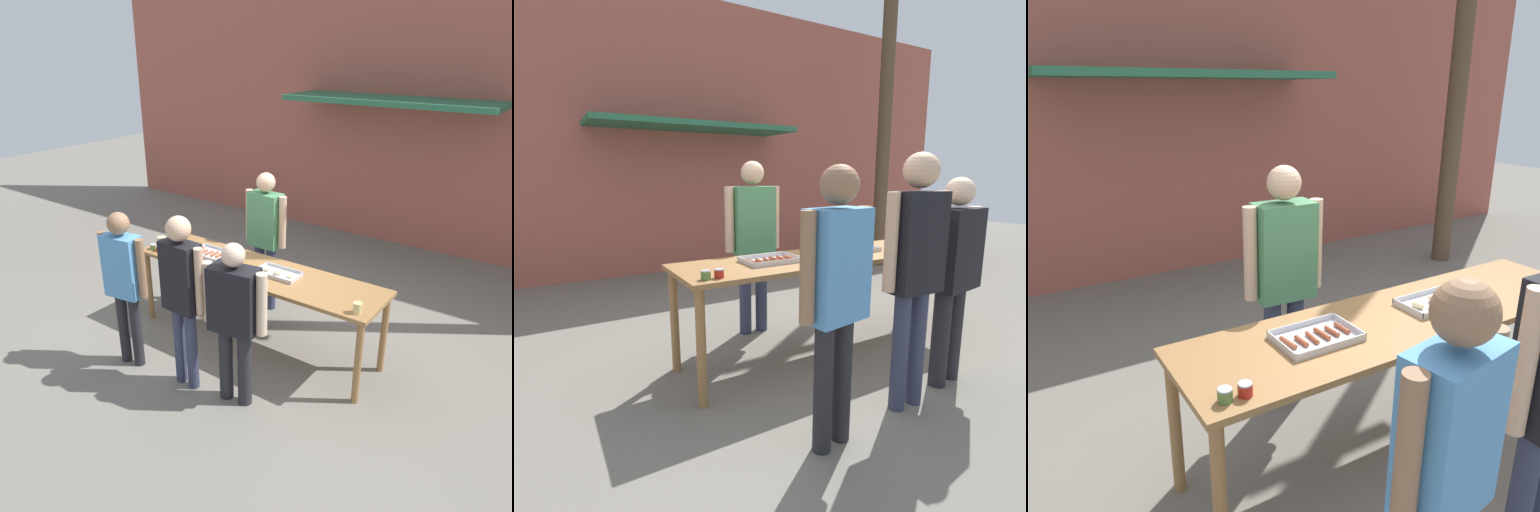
{
  "view_description": "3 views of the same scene",
  "coord_description": "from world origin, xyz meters",
  "views": [
    {
      "loc": [
        2.87,
        -4.02,
        3.19
      ],
      "look_at": [
        0.0,
        0.0,
        1.08
      ],
      "focal_mm": 35.0,
      "sensor_mm": 36.0,
      "label": 1
    },
    {
      "loc": [
        -2.29,
        -2.81,
        1.64
      ],
      "look_at": [
        -0.64,
        0.02,
        0.98
      ],
      "focal_mm": 28.0,
      "sensor_mm": 36.0,
      "label": 2
    },
    {
      "loc": [
        -2.06,
        -2.03,
        2.26
      ],
      "look_at": [
        -0.4,
        0.77,
        1.16
      ],
      "focal_mm": 35.0,
      "sensor_mm": 36.0,
      "label": 3
    }
  ],
  "objects": [
    {
      "name": "person_server_behind_table",
      "position": [
        -0.4,
        0.77,
        1.07
      ],
      "size": [
        0.6,
        0.25,
        1.78
      ],
      "rotation": [
        0.0,
        0.0,
        -0.05
      ],
      "color": "#333851",
      "rests_on": "ground"
    },
    {
      "name": "food_tray_sausages",
      "position": [
        -0.64,
        0.01,
        0.94
      ],
      "size": [
        0.46,
        0.31,
        0.04
      ],
      "color": "silver",
      "rests_on": "serving_table"
    },
    {
      "name": "utility_pole",
      "position": [
        3.16,
        2.51,
        3.1
      ],
      "size": [
        1.1,
        0.24,
        6.06
      ],
      "color": "brown",
      "rests_on": "ground"
    },
    {
      "name": "condiment_jar_mustard",
      "position": [
        -1.32,
        -0.26,
        0.96
      ],
      "size": [
        0.07,
        0.07,
        0.07
      ],
      "color": "#567A38",
      "rests_on": "serving_table"
    },
    {
      "name": "serving_table",
      "position": [
        0.0,
        0.0,
        0.83
      ],
      "size": [
        2.91,
        0.75,
        0.93
      ],
      "color": "olive",
      "rests_on": "ground"
    },
    {
      "name": "condiment_jar_ketchup",
      "position": [
        -1.22,
        -0.27,
        0.96
      ],
      "size": [
        0.07,
        0.07,
        0.07
      ],
      "color": "#B22319",
      "rests_on": "serving_table"
    },
    {
      "name": "person_customer_holding_hotdog",
      "position": [
        -0.85,
        -1.1,
        1.03
      ],
      "size": [
        0.54,
        0.27,
        1.7
      ],
      "rotation": [
        0.0,
        0.0,
        3.3
      ],
      "color": "#232328",
      "rests_on": "ground"
    },
    {
      "name": "building_facade_back",
      "position": [
        0.0,
        3.98,
        2.26
      ],
      "size": [
        12.0,
        1.11,
        4.5
      ],
      "color": "#A85647",
      "rests_on": "ground"
    },
    {
      "name": "ground_plane",
      "position": [
        0.0,
        0.0,
        0.0
      ],
      "size": [
        24.0,
        24.0,
        0.0
      ],
      "primitive_type": "plane",
      "color": "slate"
    },
    {
      "name": "food_tray_buns",
      "position": [
        0.28,
        0.01,
        0.95
      ],
      "size": [
        0.47,
        0.27,
        0.06
      ],
      "color": "silver",
      "rests_on": "serving_table"
    }
  ]
}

